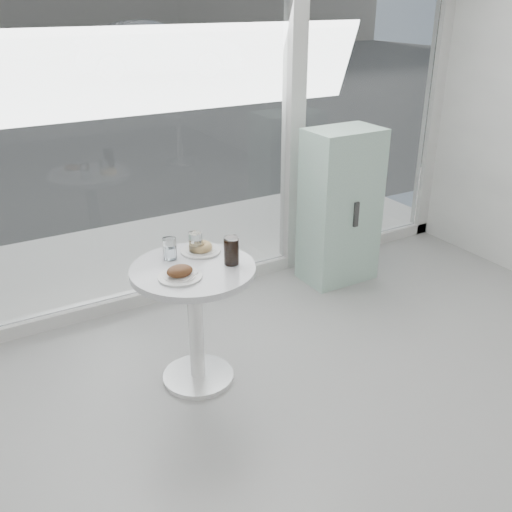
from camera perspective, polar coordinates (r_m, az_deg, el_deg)
storefront at (r=4.21m, az=-5.97°, el=18.13°), size 5.00×0.14×3.00m
main_table at (r=3.36m, az=-6.16°, el=-4.48°), size 0.72×0.72×0.77m
patio_deck at (r=5.35m, az=-9.49°, el=0.53°), size 5.60×1.60×0.05m
mint_cabinet at (r=4.65m, az=8.40°, el=4.89°), size 0.58×0.41×1.26m
car_silver at (r=17.65m, az=-9.80°, el=19.72°), size 4.88×2.68×1.53m
plate_fritter at (r=3.14m, az=-7.57°, el=-1.68°), size 0.24×0.24×0.07m
plate_donut at (r=3.44m, az=-5.56°, el=0.75°), size 0.24×0.24×0.06m
water_tumbler_a at (r=3.36m, az=-8.62°, el=0.61°), size 0.08×0.08×0.13m
water_tumbler_b at (r=3.41m, az=-6.07°, el=1.17°), size 0.08×0.08×0.13m
cola_glass at (r=3.25m, az=-2.48°, el=0.51°), size 0.09×0.09×0.17m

